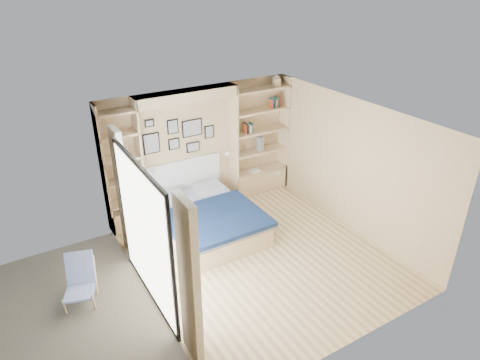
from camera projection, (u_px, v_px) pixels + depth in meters
ground at (259, 256)px, 7.47m from camera, size 4.50×4.50×0.00m
room_shell at (198, 173)px, 7.97m from camera, size 4.50×4.50×4.50m
bed at (206, 220)px, 8.01m from camera, size 1.74×2.18×1.07m
photo_gallery at (178, 135)px, 8.24m from camera, size 1.48×0.02×0.82m
reading_lamps at (192, 162)px, 8.37m from camera, size 1.92×0.12×0.15m
shelf_decor at (251, 120)px, 8.80m from camera, size 3.55×0.23×2.03m
deck at (38, 338)px, 5.81m from camera, size 3.20×4.00×0.05m
deck_chair at (80, 281)px, 6.35m from camera, size 0.63×0.81×0.72m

